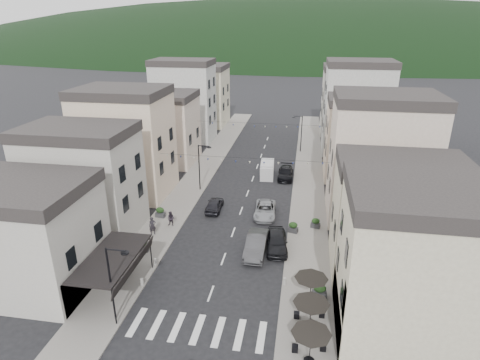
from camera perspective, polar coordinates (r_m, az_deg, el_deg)
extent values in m
plane|color=black|center=(28.72, -7.17, -22.97)|extent=(700.00, 700.00, 0.00)
cube|color=slate|center=(56.93, -5.53, 1.07)|extent=(4.00, 76.00, 0.12)
cube|color=slate|center=(55.18, 9.72, 0.15)|extent=(4.00, 76.00, 0.12)
ellipsoid|color=black|center=(320.07, 8.62, 18.02)|extent=(640.00, 360.00, 70.00)
cube|color=#ABA79C|center=(36.63, -29.30, -7.40)|extent=(12.00, 8.00, 8.00)
cube|color=#B8AD92|center=(28.98, 24.28, -11.91)|extent=(10.00, 8.00, 10.00)
cube|color=black|center=(32.85, -17.81, -10.43)|extent=(3.60, 7.50, 0.15)
cube|color=black|center=(32.39, -14.81, -11.62)|extent=(0.34, 7.50, 0.99)
cylinder|color=black|center=(30.55, -17.47, -16.79)|extent=(0.10, 0.10, 3.20)
cylinder|color=black|center=(35.70, -12.55, -10.08)|extent=(0.10, 0.10, 3.20)
cube|color=#ABA79C|center=(42.27, -21.26, -0.74)|extent=(10.00, 7.00, 10.00)
cube|color=#262323|center=(40.62, -22.31, 6.44)|extent=(10.20, 7.14, 1.00)
cube|color=beige|center=(50.25, -15.87, 4.63)|extent=(10.00, 8.00, 12.00)
cube|color=#262323|center=(48.81, -16.66, 11.93)|extent=(10.20, 8.16, 1.00)
cube|color=#BCAA99|center=(61.21, -11.14, 6.86)|extent=(10.00, 8.00, 9.50)
cube|color=#262323|center=(60.10, -11.50, 11.69)|extent=(10.20, 8.16, 1.00)
cube|color=#9E9D99|center=(71.89, -7.96, 10.69)|extent=(10.00, 7.00, 13.00)
cube|color=#262323|center=(70.89, -8.26, 16.25)|extent=(10.20, 7.14, 1.00)
cube|color=#B8AD92|center=(83.41, -5.50, 11.63)|extent=(10.00, 9.00, 11.00)
cube|color=#262323|center=(82.57, -5.65, 15.73)|extent=(10.20, 9.18, 1.00)
cube|color=#B8AD92|center=(35.96, 21.24, -5.59)|extent=(10.00, 7.00, 9.00)
cube|color=#262323|center=(34.08, 22.37, 1.91)|extent=(10.20, 7.14, 1.00)
cube|color=#BCAA99|center=(44.37, 19.22, 2.32)|extent=(10.00, 8.00, 12.50)
cube|color=#262323|center=(42.73, 20.35, 10.87)|extent=(10.20, 8.16, 1.00)
cube|color=beige|center=(56.05, 17.24, 5.16)|extent=(10.00, 7.00, 10.00)
cube|color=#262323|center=(54.82, 17.89, 10.67)|extent=(10.20, 7.14, 1.00)
cube|color=#9E9D99|center=(67.21, 16.21, 9.49)|extent=(10.00, 8.00, 13.50)
cube|color=#262323|center=(66.14, 16.89, 15.62)|extent=(10.20, 8.16, 1.00)
cube|color=#ABA79C|center=(79.10, 15.26, 10.60)|extent=(10.00, 9.00, 11.50)
cube|color=#262323|center=(78.21, 15.72, 15.09)|extent=(10.20, 9.18, 1.00)
cylinder|color=black|center=(27.09, 9.91, -22.80)|extent=(0.06, 0.06, 2.30)
cone|color=black|center=(26.34, 10.07, -21.10)|extent=(2.50, 2.50, 0.55)
cylinder|color=black|center=(27.64, 9.79, -23.96)|extent=(0.70, 0.70, 0.04)
cylinder|color=black|center=(29.16, 9.93, -18.95)|extent=(0.06, 0.06, 2.30)
cone|color=black|center=(28.46, 10.07, -17.27)|extent=(2.50, 2.50, 0.55)
cylinder|color=black|center=(29.67, 9.82, -20.10)|extent=(0.70, 0.70, 0.04)
cylinder|color=black|center=(31.34, 9.94, -15.63)|extent=(0.06, 0.06, 2.30)
cone|color=black|center=(30.69, 10.08, -13.99)|extent=(2.50, 2.50, 0.55)
cylinder|color=black|center=(31.82, 9.85, -16.74)|extent=(0.70, 0.70, 0.04)
cylinder|color=black|center=(30.19, -17.88, -14.03)|extent=(0.14, 0.14, 6.00)
cylinder|color=black|center=(28.34, -17.28, -9.49)|extent=(1.40, 0.10, 0.10)
cylinder|color=black|center=(28.15, -16.04, -9.92)|extent=(0.56, 0.56, 0.08)
cylinder|color=black|center=(50.13, -5.82, 1.71)|extent=(0.14, 0.14, 6.00)
cylinder|color=black|center=(49.04, -5.15, 4.85)|extent=(1.40, 0.10, 0.10)
cylinder|color=black|center=(48.93, -4.41, 4.65)|extent=(0.56, 0.56, 0.08)
cylinder|color=black|center=(65.66, 8.72, 6.45)|extent=(0.14, 0.14, 6.00)
cylinder|color=black|center=(64.97, 8.24, 8.95)|extent=(1.40, 0.10, 0.10)
cylinder|color=black|center=(65.02, 7.66, 8.85)|extent=(0.56, 0.56, 0.08)
cylinder|color=gray|center=(34.41, -13.76, -13.91)|extent=(0.26, 0.26, 0.60)
cylinder|color=gray|center=(36.68, -11.96, -11.27)|extent=(0.26, 0.26, 0.60)
cylinder|color=gray|center=(33.77, 6.36, -14.10)|extent=(0.26, 0.26, 0.60)
cylinder|color=black|center=(44.22, 0.37, 3.17)|extent=(19.00, 0.02, 0.02)
cone|color=beige|center=(46.37, -10.34, 3.46)|extent=(0.28, 0.28, 0.24)
cone|color=navy|center=(45.90, -8.46, 3.27)|extent=(0.28, 0.28, 0.24)
cone|color=beige|center=(45.48, -6.55, 3.09)|extent=(0.28, 0.28, 0.24)
cone|color=navy|center=(45.11, -4.61, 2.92)|extent=(0.28, 0.28, 0.24)
cone|color=beige|center=(44.78, -2.64, 2.76)|extent=(0.28, 0.28, 0.24)
cone|color=navy|center=(44.50, -0.64, 2.62)|extent=(0.28, 0.28, 0.24)
cone|color=beige|center=(44.27, 1.38, 2.51)|extent=(0.28, 0.28, 0.24)
cone|color=navy|center=(44.08, 3.42, 2.43)|extent=(0.28, 0.28, 0.24)
cone|color=beige|center=(43.94, 5.48, 2.37)|extent=(0.28, 0.28, 0.24)
cone|color=navy|center=(43.86, 7.55, 2.32)|extent=(0.28, 0.28, 0.24)
cone|color=beige|center=(43.82, 9.62, 2.29)|extent=(0.28, 0.28, 0.24)
cone|color=navy|center=(43.84, 11.69, 2.27)|extent=(0.28, 0.28, 0.24)
cylinder|color=black|center=(59.46, 2.82, 8.04)|extent=(19.00, 0.02, 0.02)
cone|color=beige|center=(61.07, -5.41, 8.17)|extent=(0.28, 0.28, 0.24)
cone|color=navy|center=(60.72, -3.94, 8.05)|extent=(0.28, 0.28, 0.24)
cone|color=beige|center=(60.40, -2.46, 7.93)|extent=(0.28, 0.28, 0.24)
cone|color=navy|center=(60.12, -0.97, 7.81)|extent=(0.28, 0.28, 0.24)
cone|color=beige|center=(59.88, 0.53, 7.71)|extent=(0.28, 0.28, 0.24)
cone|color=navy|center=(59.67, 2.05, 7.62)|extent=(0.28, 0.28, 0.24)
cone|color=beige|center=(59.49, 3.57, 7.55)|extent=(0.28, 0.28, 0.24)
cone|color=navy|center=(59.35, 5.11, 7.50)|extent=(0.28, 0.28, 0.24)
cone|color=beige|center=(59.25, 6.65, 7.46)|extent=(0.28, 0.28, 0.24)
cone|color=navy|center=(59.19, 8.19, 7.43)|extent=(0.28, 0.28, 0.24)
cone|color=beige|center=(59.16, 9.74, 7.41)|extent=(0.28, 0.28, 0.24)
cone|color=navy|center=(59.18, 11.29, 7.40)|extent=(0.28, 0.28, 0.24)
imported|color=black|center=(38.20, 5.23, -8.66)|extent=(2.49, 5.07, 1.66)
imported|color=#363638|center=(37.48, 2.33, -9.18)|extent=(1.89, 5.23, 1.72)
imported|color=gray|center=(44.29, 3.58, -4.27)|extent=(2.56, 5.12, 1.39)
imported|color=black|center=(54.99, 6.52, 0.99)|extent=(2.02, 4.92, 1.43)
imported|color=black|center=(45.52, -3.66, -3.51)|extent=(1.78, 4.16, 1.40)
cube|color=#BCBDBF|center=(55.39, 3.88, 1.48)|extent=(2.04, 4.56, 1.86)
cube|color=#BCBDBF|center=(54.54, 3.89, 2.24)|extent=(1.90, 3.07, 0.46)
cylinder|color=black|center=(54.07, 3.01, 0.30)|extent=(0.27, 0.66, 0.65)
cylinder|color=black|center=(54.03, 4.59, 0.24)|extent=(0.27, 0.66, 0.65)
cylinder|color=black|center=(57.19, 3.19, 1.52)|extent=(0.27, 0.66, 0.65)
cylinder|color=black|center=(57.16, 4.68, 1.47)|extent=(0.27, 0.66, 0.65)
imported|color=black|center=(41.11, -12.34, -6.39)|extent=(0.82, 0.76, 1.89)
imported|color=black|center=(42.43, -9.79, -5.45)|extent=(0.85, 0.69, 1.63)
cube|color=#2C2C2E|center=(38.84, -13.60, -9.48)|extent=(1.01, 0.57, 0.50)
ellipsoid|color=black|center=(38.57, -13.67, -8.78)|extent=(0.88, 0.56, 0.64)
cube|color=#303033|center=(44.73, -11.26, -4.87)|extent=(1.09, 0.70, 0.51)
ellipsoid|color=black|center=(44.48, -11.31, -4.22)|extent=(0.90, 0.57, 0.65)
cube|color=#2F2F31|center=(32.82, 11.22, -15.70)|extent=(1.12, 0.66, 0.54)
ellipsoid|color=black|center=(32.47, 11.30, -14.86)|extent=(0.96, 0.61, 0.70)
cube|color=#2A2A2C|center=(41.24, 7.52, -7.04)|extent=(1.11, 0.79, 0.50)
ellipsoid|color=black|center=(40.98, 7.56, -6.36)|extent=(0.88, 0.56, 0.64)
cube|color=#2D2D30|center=(42.47, 10.67, -6.36)|extent=(1.03, 0.70, 0.47)
ellipsoid|color=black|center=(42.23, 10.72, -5.74)|extent=(0.83, 0.53, 0.61)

